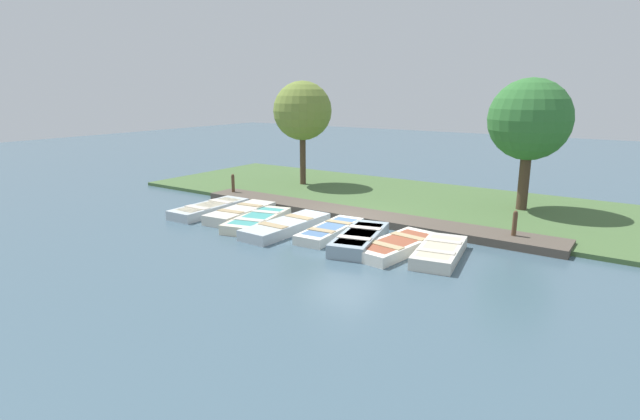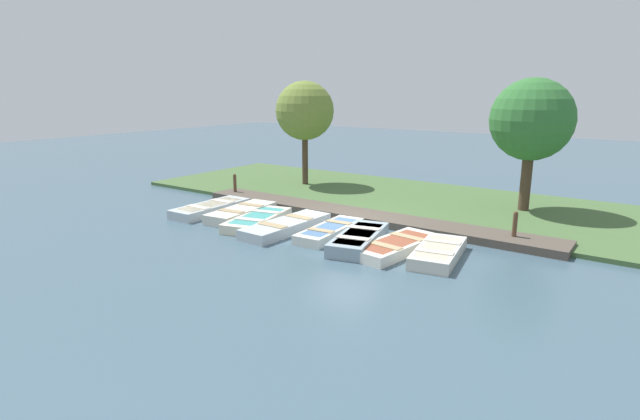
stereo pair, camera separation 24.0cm
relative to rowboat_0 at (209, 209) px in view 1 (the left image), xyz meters
name	(u,v)px [view 1 (the left image)]	position (x,y,z in m)	size (l,w,h in m)	color
ground_plane	(342,226)	(-1.28, 5.23, -0.18)	(80.00, 80.00, 0.00)	#425B6B
shore_bank	(404,199)	(-6.28, 5.23, -0.11)	(8.00, 24.00, 0.15)	#476638
dock_walkway	(360,216)	(-2.51, 5.23, -0.05)	(1.36, 14.21, 0.26)	#51473D
rowboat_0	(209,209)	(0.00, 0.00, 0.00)	(3.29, 1.21, 0.37)	#B2BCC1
rowboat_1	(241,213)	(-0.15, 1.49, 0.01)	(3.16, 1.42, 0.39)	beige
rowboat_2	(257,220)	(0.25, 2.67, -0.01)	(3.33, 1.89, 0.36)	beige
rowboat_3	(286,226)	(0.31, 4.02, 0.00)	(3.58, 1.24, 0.37)	#B2BCC1
rowboat_4	(330,231)	(-0.13, 5.49, -0.02)	(3.10, 1.17, 0.33)	silver
rowboat_5	(360,239)	(0.28, 6.84, 0.03)	(3.24, 1.77, 0.43)	#8C9EA8
rowboat_6	(397,246)	(0.14, 8.01, -0.01)	(3.25, 1.64, 0.35)	silver
rowboat_7	(440,252)	(0.02, 9.29, 0.00)	(2.85, 1.55, 0.37)	beige
mooring_post_near	(233,186)	(-2.59, -1.23, 0.35)	(0.14, 0.14, 1.05)	brown
mooring_post_far	(514,227)	(-2.59, 10.66, 0.35)	(0.14, 0.14, 1.05)	brown
park_tree_far_left	(302,111)	(-6.32, -0.16, 3.46)	(2.77, 2.77, 5.05)	#4C3828
park_tree_left	(530,120)	(-6.85, 9.91, 3.36)	(3.03, 3.03, 5.09)	#4C3828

